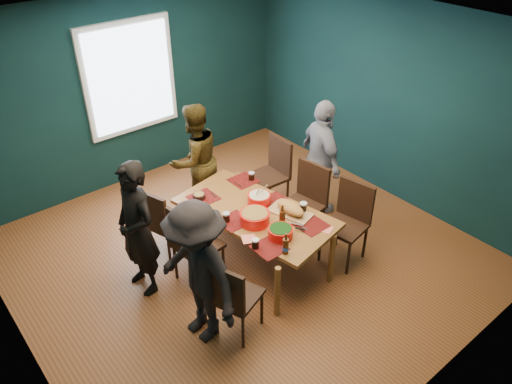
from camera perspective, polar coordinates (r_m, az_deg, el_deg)
room at (r=5.55m, az=-3.45°, el=5.05°), size 5.01×5.01×2.71m
dining_table at (r=5.72m, az=-0.09°, el=-2.72°), size 1.25×1.98×0.70m
chair_left_far at (r=5.90m, az=-10.94°, el=-3.06°), size 0.54×0.54×0.96m
chair_left_mid at (r=5.47m, az=-7.47°, el=-5.71°), size 0.49×0.49×0.99m
chair_left_near at (r=4.88m, az=-2.83°, el=-11.63°), size 0.54×0.54×0.94m
chair_right_far at (r=6.70m, az=2.01°, el=2.72°), size 0.48×0.48×1.01m
chair_right_mid at (r=6.14m, az=5.86°, el=-0.56°), size 0.52×0.52×1.01m
chair_right_near at (r=5.90m, az=10.64°, el=-2.73°), size 0.53×0.53×0.99m
person_far_left at (r=5.39m, az=-13.43°, el=-4.24°), size 0.42×0.60×1.58m
person_back at (r=6.56m, az=-6.99°, el=3.64°), size 0.77×0.61×1.54m
person_right at (r=6.56m, az=7.46°, el=3.82°), size 0.69×1.01×1.59m
person_near_left at (r=4.76m, az=-6.70°, el=-9.33°), size 0.67×1.06×1.57m
bowl_salad at (r=5.46m, az=-0.16°, el=-2.90°), size 0.33×0.33×0.14m
bowl_dumpling at (r=5.78m, az=0.36°, el=-0.72°), size 0.27×0.27×0.25m
bowl_herbs at (r=5.27m, az=2.81°, el=-4.59°), size 0.27×0.27×0.12m
cutting_board at (r=5.62m, az=3.95°, el=-1.92°), size 0.37×0.63×0.14m
small_bowl at (r=5.91m, az=-6.51°, el=-0.44°), size 0.15×0.15×0.06m
beer_bottle_a at (r=5.05m, az=3.40°, el=-6.20°), size 0.07×0.07×0.25m
beer_bottle_b at (r=5.41m, az=3.02°, el=-2.93°), size 0.07×0.07×0.26m
cola_glass_a at (r=5.12m, az=-0.08°, el=-5.88°), size 0.08×0.08×0.11m
cola_glass_b at (r=5.66m, az=5.43°, el=-1.70°), size 0.08×0.08×0.12m
cola_glass_c at (r=6.21m, az=-0.52°, el=1.86°), size 0.08×0.08×0.10m
cola_glass_d at (r=5.50m, az=-3.41°, el=-2.84°), size 0.08×0.08×0.11m
napkin_a at (r=5.86m, az=2.40°, el=-0.95°), size 0.19×0.19×0.00m
napkin_b at (r=5.27m, az=-0.80°, el=-5.37°), size 0.20×0.20×0.00m
napkin_c at (r=5.46m, az=7.93°, el=-4.16°), size 0.19×0.19×0.00m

